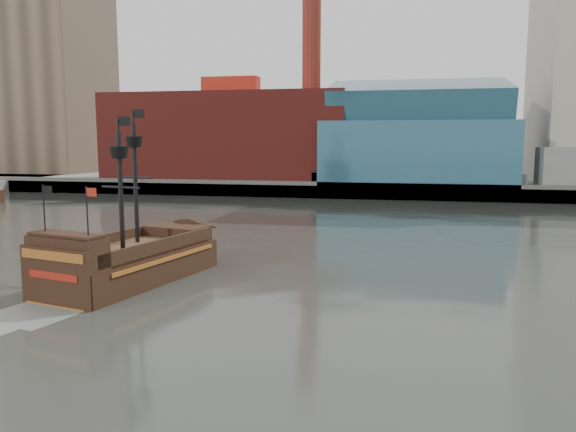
# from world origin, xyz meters

# --- Properties ---
(ground) EXTENTS (400.00, 400.00, 0.00)m
(ground) POSITION_xyz_m (0.00, 0.00, 0.00)
(ground) COLOR #2B2D28
(ground) RESTS_ON ground
(promenade_far) EXTENTS (220.00, 60.00, 2.00)m
(promenade_far) POSITION_xyz_m (0.00, 92.00, 1.00)
(promenade_far) COLOR slate
(promenade_far) RESTS_ON ground
(seawall) EXTENTS (220.00, 1.00, 2.60)m
(seawall) POSITION_xyz_m (0.00, 62.50, 1.30)
(seawall) COLOR #4C4C49
(seawall) RESTS_ON ground
(skyline) EXTENTS (149.00, 45.00, 62.00)m
(skyline) POSITION_xyz_m (5.21, 84.56, 24.55)
(skyline) COLOR brown
(skyline) RESTS_ON promenade_far
(pirate_ship) EXTENTS (8.24, 16.56, 11.90)m
(pirate_ship) POSITION_xyz_m (-8.60, 8.26, 1.08)
(pirate_ship) COLOR black
(pirate_ship) RESTS_ON ground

